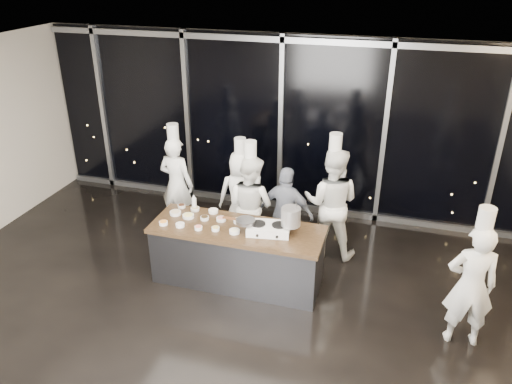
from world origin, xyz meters
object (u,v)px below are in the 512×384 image
demo_counter (238,254)px  guest (286,213)px  chef_left (241,193)px  chef_center (251,205)px  stove (269,228)px  stock_pot (291,217)px  chef_far_left (177,183)px  frying_pan (245,221)px  chef_right (331,202)px  chef_side (471,285)px

demo_counter → guest: (0.50, 0.90, 0.30)m
chef_left → chef_center: (0.32, -0.48, 0.07)m
stove → guest: guest is taller
demo_counter → stock_pot: (0.76, 0.05, 0.72)m
stove → stock_pot: size_ratio=2.41×
demo_counter → chef_center: bearing=93.9°
stock_pot → chef_far_left: chef_far_left is taller
frying_pan → stock_pot: size_ratio=1.86×
demo_counter → chef_center: 0.92m
demo_counter → stove: (0.46, -0.00, 0.51)m
stove → chef_right: (0.69, 1.15, -0.06)m
guest → chef_far_left: bearing=0.7°
demo_counter → chef_left: 1.41m
chef_left → stove: bearing=99.0°
chef_center → chef_right: 1.25m
demo_counter → chef_center: chef_center is taller
guest → chef_side: chef_side is taller
chef_left → chef_side: 3.85m
frying_pan → guest: 1.08m
stove → chef_left: 1.58m
chef_far_left → chef_right: chef_right is taller
stove → frying_pan: frying_pan is taller
chef_center → guest: (0.56, 0.06, -0.09)m
frying_pan → chef_right: size_ratio=0.24×
stove → chef_left: (-0.84, 1.32, -0.19)m
chef_right → demo_counter: bearing=45.3°
chef_far_left → chef_side: chef_far_left is taller
chef_left → chef_center: 0.58m
chef_far_left → chef_center: (1.43, -0.37, -0.02)m
demo_counter → chef_far_left: chef_far_left is taller
stock_pot → guest: 0.99m
demo_counter → stove: bearing=-0.4°
chef_side → demo_counter: bearing=-14.5°
stock_pot → chef_side: chef_side is taller
demo_counter → chef_left: bearing=105.9°
chef_side → chef_left: bearing=-33.6°
demo_counter → chef_left: (-0.38, 1.32, 0.32)m
chef_left → guest: (0.88, -0.42, -0.02)m
chef_far_left → guest: size_ratio=1.27×
stove → guest: bearing=78.3°
demo_counter → chef_right: size_ratio=1.21×
stock_pot → chef_center: bearing=135.9°
frying_pan → guest: size_ratio=0.32×
chef_center → chef_side: chef_center is taller
frying_pan → chef_side: size_ratio=0.26×
chef_far_left → demo_counter: bearing=148.3°
chef_right → chef_side: 2.46m
stove → chef_right: bearing=49.9°
stock_pot → chef_left: (-1.14, 1.27, -0.40)m
guest → chef_side: bearing=162.6°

